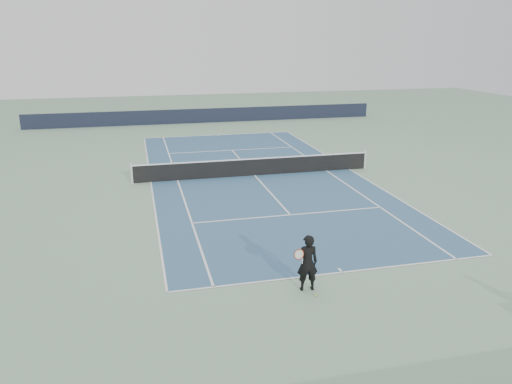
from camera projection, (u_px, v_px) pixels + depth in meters
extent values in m
plane|color=gray|center=(255.00, 176.00, 26.80)|extent=(80.00, 80.00, 0.00)
cube|color=#34597A|center=(255.00, 175.00, 26.80)|extent=(10.97, 23.77, 0.01)
cylinder|color=silver|center=(132.00, 173.00, 25.20)|extent=(0.10, 0.10, 1.07)
cylinder|color=silver|center=(365.00, 159.00, 28.08)|extent=(0.10, 0.10, 1.07)
cube|color=black|center=(255.00, 167.00, 26.66)|extent=(12.80, 0.03, 0.90)
cube|color=white|center=(255.00, 159.00, 26.52)|extent=(12.80, 0.04, 0.06)
cube|color=black|center=(207.00, 116.00, 43.21)|extent=(30.00, 0.25, 1.20)
imported|color=black|center=(307.00, 263.00, 14.48)|extent=(0.69, 0.51, 1.73)
torus|color=maroon|center=(299.00, 254.00, 14.27)|extent=(0.34, 0.18, 0.36)
cylinder|color=white|center=(299.00, 254.00, 14.27)|extent=(0.29, 0.14, 0.32)
cylinder|color=white|center=(302.00, 262.00, 14.41)|extent=(0.08, 0.13, 0.27)
sphere|color=#AFD52B|center=(316.00, 295.00, 14.33)|extent=(0.06, 0.06, 0.06)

